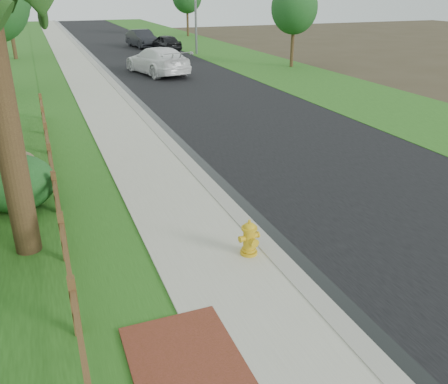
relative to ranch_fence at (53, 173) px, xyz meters
name	(u,v)px	position (x,y,z in m)	size (l,w,h in m)	color
ground	(290,300)	(3.60, -6.40, -0.62)	(120.00, 120.00, 0.00)	#372F1E
road	(137,53)	(8.20, 28.60, -0.61)	(8.00, 90.00, 0.02)	black
curb	(86,55)	(4.00, 28.60, -0.56)	(0.40, 90.00, 0.12)	gray
wet_gutter	(90,55)	(4.35, 28.60, -0.60)	(0.50, 90.00, 0.00)	black
sidewalk	(69,56)	(2.70, 28.60, -0.57)	(2.20, 90.00, 0.10)	#A5A390
grass_strip	(44,57)	(0.80, 28.60, -0.59)	(1.60, 90.00, 0.06)	#235016
verge_far	(214,49)	(15.10, 28.60, -0.60)	(6.00, 90.00, 0.04)	#235016
brick_patch	(189,369)	(1.40, -7.40, -0.56)	(1.60, 2.40, 0.11)	brown
ranch_fence	(53,173)	(0.00, 0.00, 0.00)	(0.12, 16.92, 1.10)	#442916
fire_hydrant	(249,239)	(3.50, -4.84, -0.17)	(0.50, 0.41, 0.77)	gold
white_suv	(157,61)	(7.24, 17.65, 0.24)	(2.34, 5.75, 1.67)	white
dark_car_mid	(165,43)	(10.80, 29.07, 0.09)	(1.62, 4.02, 1.37)	black
dark_car_far	(142,39)	(9.47, 32.33, 0.18)	(1.64, 4.69, 1.55)	black
boulder	(19,161)	(-0.88, 2.25, -0.31)	(0.93, 0.70, 0.62)	brown
shrub_c	(16,183)	(-0.89, -0.55, 0.07)	(1.89, 1.89, 1.37)	#163E16
tree_near_right	(294,8)	(16.60, 17.17, 3.22)	(3.08, 3.08, 5.54)	#321F14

